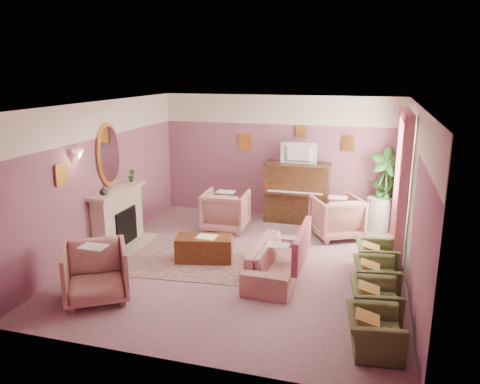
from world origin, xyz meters
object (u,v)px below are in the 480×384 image
(piano, at_px, (297,193))
(olive_chair_b, at_px, (375,296))
(olive_chair_c, at_px, (376,272))
(side_table, at_px, (379,214))
(floral_armchair_left, at_px, (226,208))
(television, at_px, (298,152))
(olive_chair_a, at_px, (375,326))
(olive_chair_d, at_px, (376,253))
(floral_armchair_front, at_px, (95,270))
(sofa, at_px, (278,254))
(coffee_table, at_px, (204,248))
(floral_armchair_right, at_px, (337,215))

(piano, distance_m, olive_chair_b, 4.36)
(olive_chair_c, relative_size, side_table, 1.09)
(olive_chair_c, bearing_deg, floral_armchair_left, 145.44)
(television, height_order, olive_chair_a, television)
(olive_chair_d, bearing_deg, side_table, 89.00)
(olive_chair_b, bearing_deg, olive_chair_a, -90.00)
(television, relative_size, floral_armchair_front, 0.85)
(side_table, bearing_deg, sofa, -118.87)
(television, bearing_deg, sofa, -86.58)
(floral_armchair_front, xyz_separation_m, olive_chair_c, (4.00, 1.41, -0.14))
(coffee_table, bearing_deg, floral_armchair_right, 41.21)
(television, distance_m, floral_armchair_left, 2.02)
(olive_chair_a, xyz_separation_m, olive_chair_d, (0.00, 2.46, 0.00))
(piano, height_order, olive_chair_a, piano)
(piano, xyz_separation_m, floral_armchair_right, (0.96, -0.82, -0.18))
(floral_armchair_left, distance_m, olive_chair_b, 4.30)
(piano, distance_m, floral_armchair_left, 1.71)
(floral_armchair_front, height_order, olive_chair_a, floral_armchair_front)
(olive_chair_c, xyz_separation_m, side_table, (0.04, 3.08, 0.02))
(floral_armchair_left, bearing_deg, olive_chair_a, -50.55)
(olive_chair_d, bearing_deg, sofa, -157.07)
(piano, xyz_separation_m, floral_armchair_left, (-1.37, -1.02, -0.18))
(coffee_table, height_order, floral_armchair_left, floral_armchair_left)
(sofa, xyz_separation_m, floral_armchair_right, (0.78, 2.19, 0.09))
(television, height_order, olive_chair_d, television)
(television, distance_m, olive_chair_c, 3.79)
(olive_chair_d, bearing_deg, coffee_table, -172.60)
(side_table, bearing_deg, olive_chair_d, -91.00)
(television, relative_size, side_table, 1.14)
(floral_armchair_left, height_order, side_table, floral_armchair_left)
(coffee_table, xyz_separation_m, floral_armchair_front, (-1.03, -1.84, 0.25))
(olive_chair_a, xyz_separation_m, olive_chair_b, (0.00, 0.82, 0.00))
(piano, height_order, coffee_table, piano)
(floral_armchair_right, xyz_separation_m, olive_chair_d, (0.79, -1.52, -0.14))
(television, xyz_separation_m, olive_chair_d, (1.75, -2.30, -1.27))
(olive_chair_b, distance_m, olive_chair_d, 1.64)
(floral_armchair_left, bearing_deg, floral_armchair_front, -104.02)
(piano, xyz_separation_m, olive_chair_a, (1.75, -4.81, -0.32))
(sofa, bearing_deg, olive_chair_a, -48.77)
(olive_chair_a, distance_m, olive_chair_d, 2.46)
(television, height_order, floral_armchair_right, television)
(television, height_order, coffee_table, television)
(piano, relative_size, olive_chair_b, 1.83)
(television, height_order, sofa, television)
(piano, height_order, television, television)
(coffee_table, height_order, olive_chair_b, olive_chair_b)
(piano, bearing_deg, side_table, -2.77)
(piano, xyz_separation_m, coffee_table, (-1.22, -2.73, -0.43))
(floral_armchair_left, height_order, olive_chair_a, floral_armchair_left)
(piano, xyz_separation_m, sofa, (0.18, -3.01, -0.26))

